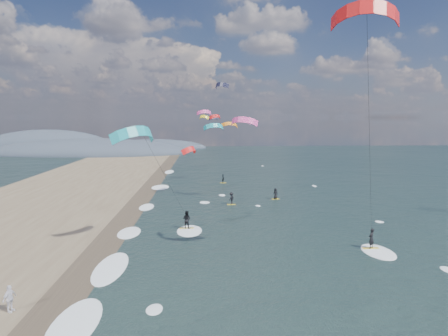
{
  "coord_description": "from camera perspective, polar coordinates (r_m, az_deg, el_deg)",
  "views": [
    {
      "loc": [
        -2.81,
        -22.31,
        11.65
      ],
      "look_at": [
        -1.0,
        12.0,
        7.0
      ],
      "focal_mm": 30.0,
      "sensor_mm": 36.0,
      "label": 1
    }
  ],
  "objects": [
    {
      "name": "wet_sand_strip",
      "position": [
        35.55,
        -18.22,
        -11.81
      ],
      "size": [
        3.0,
        240.0,
        0.0
      ],
      "primitive_type": "cube",
      "color": "#382D23",
      "rests_on": "ground"
    },
    {
      "name": "ground",
      "position": [
        25.32,
        3.92,
        -19.7
      ],
      "size": [
        260.0,
        260.0,
        0.0
      ],
      "primitive_type": "plane",
      "color": "black",
      "rests_on": "ground"
    },
    {
      "name": "coastal_hills",
      "position": [
        137.28,
        -20.86,
        2.33
      ],
      "size": [
        80.0,
        41.0,
        15.0
      ],
      "color": "#3D4756",
      "rests_on": "ground"
    },
    {
      "name": "bg_kite_field",
      "position": [
        78.09,
        -1.07,
        7.67
      ],
      "size": [
        10.88,
        62.54,
        12.18
      ],
      "color": "red",
      "rests_on": "ground"
    },
    {
      "name": "kitesurfer_near_b",
      "position": [
        34.6,
        -10.19,
        0.79
      ],
      "size": [
        7.16,
        9.44,
        11.75
      ],
      "color": "gold",
      "rests_on": "ground"
    },
    {
      "name": "shoreline_surf",
      "position": [
        39.66,
        -14.71,
        -9.64
      ],
      "size": [
        2.4,
        79.4,
        0.11
      ],
      "color": "white",
      "rests_on": "ground"
    },
    {
      "name": "kitesurfer_near_a",
      "position": [
        29.14,
        21.21,
        14.71
      ],
      "size": [
        8.0,
        8.95,
        19.82
      ],
      "color": "gold",
      "rests_on": "ground"
    },
    {
      "name": "beach_walker",
      "position": [
        27.09,
        -29.87,
        -16.89
      ],
      "size": [
        0.68,
        1.06,
        1.68
      ],
      "primitive_type": "imported",
      "rotation": [
        0.0,
        0.0,
        1.27
      ],
      "color": "silver",
      "rests_on": "ground"
    },
    {
      "name": "far_kitesurfers",
      "position": [
        54.2,
        2.82,
        -3.83
      ],
      "size": [
        7.96,
        17.8,
        1.69
      ],
      "color": "gold",
      "rests_on": "ground"
    }
  ]
}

